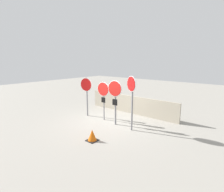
% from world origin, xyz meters
% --- Properties ---
extents(ground_plane, '(40.00, 40.00, 0.00)m').
position_xyz_m(ground_plane, '(0.00, 0.00, 0.00)').
color(ground_plane, gray).
extents(fence_back, '(6.07, 0.12, 1.09)m').
position_xyz_m(fence_back, '(0.00, 2.05, 0.54)').
color(fence_back, '#A89E89').
rests_on(fence_back, ground).
extents(stop_sign_0, '(0.76, 0.21, 2.26)m').
position_xyz_m(stop_sign_0, '(-1.63, -0.06, 1.61)').
color(stop_sign_0, slate).
rests_on(stop_sign_0, ground).
extents(stop_sign_1, '(0.77, 0.13, 2.11)m').
position_xyz_m(stop_sign_1, '(-0.40, 0.03, 1.55)').
color(stop_sign_1, slate).
rests_on(stop_sign_1, ground).
extents(stop_sign_2, '(0.79, 0.17, 2.26)m').
position_xyz_m(stop_sign_2, '(0.53, -0.13, 1.57)').
color(stop_sign_2, slate).
rests_on(stop_sign_2, ground).
extents(stop_sign_3, '(0.66, 0.33, 2.54)m').
position_xyz_m(stop_sign_3, '(1.55, -0.21, 1.82)').
color(stop_sign_3, slate).
rests_on(stop_sign_3, ground).
extents(traffic_cone_0, '(0.43, 0.43, 0.47)m').
position_xyz_m(traffic_cone_0, '(0.95, -2.13, 0.23)').
color(traffic_cone_0, black).
rests_on(traffic_cone_0, ground).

